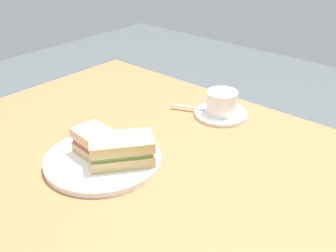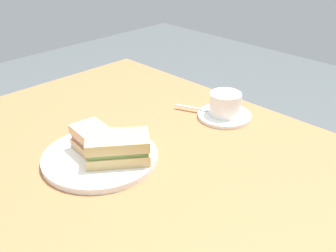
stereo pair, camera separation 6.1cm
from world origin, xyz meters
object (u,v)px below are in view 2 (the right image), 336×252
at_px(dining_table, 146,202).
at_px(coffee_saucer, 224,116).
at_px(sandwich_front, 94,141).
at_px(sandwich_plate, 100,157).
at_px(coffee_cup, 226,103).
at_px(spoon, 198,108).
at_px(sandwich_back, 118,148).

distance_m(dining_table, coffee_saucer, 0.34).
bearing_deg(sandwich_front, dining_table, -155.80).
xyz_separation_m(sandwich_plate, coffee_cup, (-0.07, -0.37, 0.04)).
xyz_separation_m(sandwich_plate, spoon, (0.00, -0.34, 0.01)).
bearing_deg(sandwich_front, sandwich_back, -164.30).
relative_size(sandwich_back, coffee_saucer, 1.07).
relative_size(sandwich_back, coffee_cup, 1.39).
relative_size(dining_table, spoon, 12.66).
distance_m(sandwich_front, sandwich_back, 0.07).
relative_size(coffee_saucer, spoon, 1.54).
xyz_separation_m(coffee_saucer, spoon, (0.07, 0.03, 0.01)).
xyz_separation_m(sandwich_plate, sandwich_front, (0.02, 0.00, 0.04)).
bearing_deg(coffee_cup, sandwich_front, 77.26).
distance_m(sandwich_front, coffee_saucer, 0.38).
relative_size(dining_table, coffee_cup, 10.70).
height_order(sandwich_front, coffee_saucer, sandwich_front).
bearing_deg(sandwich_plate, dining_table, -152.55).
xyz_separation_m(dining_table, sandwich_back, (0.05, 0.03, 0.14)).
bearing_deg(dining_table, coffee_saucer, -84.78).
height_order(sandwich_front, coffee_cup, sandwich_front).
bearing_deg(sandwich_back, coffee_saucer, -93.45).
distance_m(coffee_cup, spoon, 0.08).
bearing_deg(sandwich_front, coffee_saucer, -102.78).
height_order(sandwich_front, spoon, sandwich_front).
distance_m(sandwich_back, coffee_cup, 0.36).
height_order(coffee_saucer, coffee_cup, coffee_cup).
distance_m(dining_table, sandwich_front, 0.19).
bearing_deg(sandwich_back, sandwich_front, 15.70).
relative_size(coffee_saucer, coffee_cup, 1.30).
bearing_deg(coffee_cup, sandwich_back, 86.54).
relative_size(sandwich_front, spoon, 1.23).
distance_m(dining_table, sandwich_plate, 0.15).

